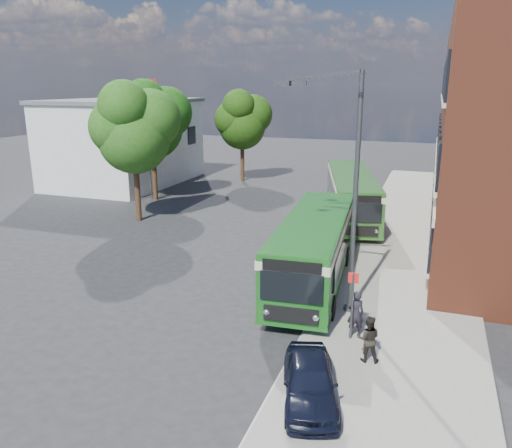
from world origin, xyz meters
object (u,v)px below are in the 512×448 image
at_px(street_lamp, 346,191).
at_px(parked_car, 310,381).
at_px(bus_front, 314,244).
at_px(bus_rear, 351,191).

height_order(street_lamp, parked_car, street_lamp).
relative_size(bus_front, parked_car, 3.05).
relative_size(street_lamp, parked_car, 2.54).
distance_m(street_lamp, bus_front, 4.20).
bearing_deg(street_lamp, bus_front, 123.28).
relative_size(bus_rear, parked_car, 3.51).
bearing_deg(bus_rear, street_lamp, -82.28).
height_order(bus_rear, parked_car, bus_rear).
xyz_separation_m(bus_front, parked_car, (1.91, -8.58, -1.08)).
relative_size(bus_front, bus_rear, 0.87).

